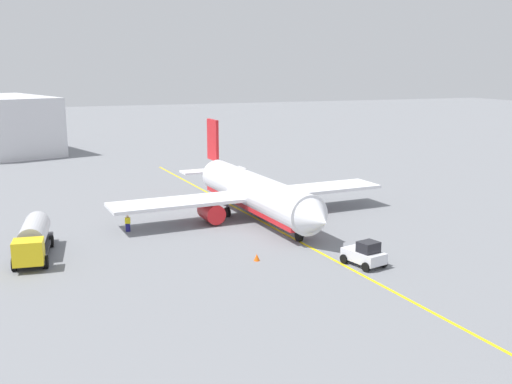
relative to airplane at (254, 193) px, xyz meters
The scene contains 8 objects.
ground_plane 2.82m from the airplane, ahead, with size 400.00×400.00×0.00m, color slate.
airplane is the anchor object (origin of this frame).
fuel_tanker 23.92m from the airplane, 74.96° to the right, with size 10.14×3.63×3.15m.
pushback_tug 18.88m from the airplane, ahead, with size 3.98×3.06×2.20m.
refueling_worker 14.21m from the airplane, 86.88° to the right, with size 0.49×0.60×1.71m.
safety_cone_nose 15.19m from the airplane, 19.67° to the right, with size 0.54×0.54×0.60m, color #F2590F.
distant_hangar 70.73m from the airplane, 156.58° to the right, with size 30.50×23.07×10.91m.
taxi_line_marking 2.81m from the airplane, ahead, with size 75.85×0.30×0.01m, color yellow.
Camera 1 is at (59.58, -22.48, 16.52)m, focal length 41.65 mm.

